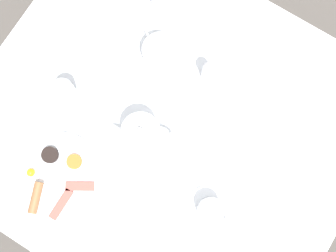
{
  "coord_description": "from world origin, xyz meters",
  "views": [
    {
      "loc": [
        0.17,
        0.11,
        1.95
      ],
      "look_at": [
        0.0,
        0.0,
        0.73
      ],
      "focal_mm": 42.0,
      "sensor_mm": 36.0,
      "label": 1
    }
  ],
  "objects_px": {
    "knife_by_plate": "(271,234)",
    "teacup_with_saucer_left": "(210,210)",
    "teapot_far": "(161,55)",
    "pepper_grinder": "(208,71)",
    "fork_by_plate": "(45,63)",
    "water_glass_short": "(65,92)",
    "teapot_near": "(142,133)",
    "breakfast_plate": "(55,180)",
    "napkin_folded": "(264,78)"
  },
  "relations": [
    {
      "from": "teapot_far",
      "to": "napkin_folded",
      "type": "relative_size",
      "value": 1.09
    },
    {
      "from": "teapot_near",
      "to": "teapot_far",
      "type": "distance_m",
      "value": 0.26
    },
    {
      "from": "teapot_far",
      "to": "napkin_folded",
      "type": "height_order",
      "value": "teapot_far"
    },
    {
      "from": "breakfast_plate",
      "to": "fork_by_plate",
      "type": "relative_size",
      "value": 2.0
    },
    {
      "from": "teapot_near",
      "to": "water_glass_short",
      "type": "xyz_separation_m",
      "value": [
        0.02,
        -0.27,
        -0.0
      ]
    },
    {
      "from": "teapot_far",
      "to": "breakfast_plate",
      "type": "bearing_deg",
      "value": 105.66
    },
    {
      "from": "breakfast_plate",
      "to": "water_glass_short",
      "type": "relative_size",
      "value": 3.27
    },
    {
      "from": "teapot_far",
      "to": "knife_by_plate",
      "type": "height_order",
      "value": "teapot_far"
    },
    {
      "from": "teapot_near",
      "to": "fork_by_plate",
      "type": "distance_m",
      "value": 0.41
    },
    {
      "from": "teapot_far",
      "to": "pepper_grinder",
      "type": "xyz_separation_m",
      "value": [
        -0.03,
        0.15,
        0.01
      ]
    },
    {
      "from": "pepper_grinder",
      "to": "fork_by_plate",
      "type": "xyz_separation_m",
      "value": [
        0.24,
        -0.48,
        -0.06
      ]
    },
    {
      "from": "teapot_near",
      "to": "knife_by_plate",
      "type": "relative_size",
      "value": 1.05
    },
    {
      "from": "water_glass_short",
      "to": "pepper_grinder",
      "type": "height_order",
      "value": "pepper_grinder"
    },
    {
      "from": "breakfast_plate",
      "to": "water_glass_short",
      "type": "distance_m",
      "value": 0.27
    },
    {
      "from": "teapot_near",
      "to": "pepper_grinder",
      "type": "distance_m",
      "value": 0.28
    },
    {
      "from": "breakfast_plate",
      "to": "napkin_folded",
      "type": "height_order",
      "value": "breakfast_plate"
    },
    {
      "from": "breakfast_plate",
      "to": "teacup_with_saucer_left",
      "type": "bearing_deg",
      "value": 110.82
    },
    {
      "from": "teapot_near",
      "to": "breakfast_plate",
      "type": "bearing_deg",
      "value": 32.29
    },
    {
      "from": "teacup_with_saucer_left",
      "to": "breakfast_plate",
      "type": "bearing_deg",
      "value": -69.18
    },
    {
      "from": "pepper_grinder",
      "to": "fork_by_plate",
      "type": "distance_m",
      "value": 0.54
    },
    {
      "from": "teapot_near",
      "to": "pepper_grinder",
      "type": "bearing_deg",
      "value": -131.66
    },
    {
      "from": "breakfast_plate",
      "to": "teapot_far",
      "type": "height_order",
      "value": "teapot_far"
    },
    {
      "from": "pepper_grinder",
      "to": "knife_by_plate",
      "type": "xyz_separation_m",
      "value": [
        0.33,
        0.42,
        -0.06
      ]
    },
    {
      "from": "teapot_near",
      "to": "napkin_folded",
      "type": "xyz_separation_m",
      "value": [
        -0.37,
        0.23,
        -0.05
      ]
    },
    {
      "from": "teapot_far",
      "to": "knife_by_plate",
      "type": "bearing_deg",
      "value": 177.09
    },
    {
      "from": "napkin_folded",
      "to": "teacup_with_saucer_left",
      "type": "bearing_deg",
      "value": 8.15
    },
    {
      "from": "pepper_grinder",
      "to": "knife_by_plate",
      "type": "relative_size",
      "value": 0.62
    },
    {
      "from": "teacup_with_saucer_left",
      "to": "water_glass_short",
      "type": "xyz_separation_m",
      "value": [
        -0.07,
        -0.57,
        0.02
      ]
    },
    {
      "from": "teacup_with_saucer_left",
      "to": "knife_by_plate",
      "type": "xyz_separation_m",
      "value": [
        -0.04,
        0.2,
        -0.03
      ]
    },
    {
      "from": "teacup_with_saucer_left",
      "to": "water_glass_short",
      "type": "height_order",
      "value": "water_glass_short"
    },
    {
      "from": "teapot_near",
      "to": "knife_by_plate",
      "type": "bearing_deg",
      "value": 147.32
    },
    {
      "from": "teacup_with_saucer_left",
      "to": "fork_by_plate",
      "type": "distance_m",
      "value": 0.71
    },
    {
      "from": "water_glass_short",
      "to": "teapot_near",
      "type": "bearing_deg",
      "value": 93.33
    },
    {
      "from": "teapot_far",
      "to": "fork_by_plate",
      "type": "xyz_separation_m",
      "value": [
        0.21,
        -0.32,
        -0.05
      ]
    },
    {
      "from": "teapot_far",
      "to": "pepper_grinder",
      "type": "bearing_deg",
      "value": -144.61
    },
    {
      "from": "breakfast_plate",
      "to": "teapot_near",
      "type": "height_order",
      "value": "teapot_near"
    },
    {
      "from": "knife_by_plate",
      "to": "teacup_with_saucer_left",
      "type": "bearing_deg",
      "value": -79.48
    },
    {
      "from": "napkin_folded",
      "to": "knife_by_plate",
      "type": "distance_m",
      "value": 0.5
    },
    {
      "from": "teapot_far",
      "to": "pepper_grinder",
      "type": "relative_size",
      "value": 1.71
    },
    {
      "from": "fork_by_plate",
      "to": "breakfast_plate",
      "type": "bearing_deg",
      "value": 39.78
    },
    {
      "from": "teapot_far",
      "to": "napkin_folded",
      "type": "bearing_deg",
      "value": -134.55
    },
    {
      "from": "water_glass_short",
      "to": "pepper_grinder",
      "type": "xyz_separation_m",
      "value": [
        -0.29,
        0.35,
        0.01
      ]
    },
    {
      "from": "teapot_near",
      "to": "water_glass_short",
      "type": "bearing_deg",
      "value": -23.45
    },
    {
      "from": "teapot_near",
      "to": "teacup_with_saucer_left",
      "type": "relative_size",
      "value": 1.24
    },
    {
      "from": "breakfast_plate",
      "to": "water_glass_short",
      "type": "xyz_separation_m",
      "value": [
        -0.25,
        -0.12,
        0.04
      ]
    },
    {
      "from": "water_glass_short",
      "to": "fork_by_plate",
      "type": "relative_size",
      "value": 0.61
    },
    {
      "from": "teacup_with_saucer_left",
      "to": "water_glass_short",
      "type": "distance_m",
      "value": 0.58
    },
    {
      "from": "fork_by_plate",
      "to": "teapot_far",
      "type": "bearing_deg",
      "value": 123.45
    },
    {
      "from": "breakfast_plate",
      "to": "pepper_grinder",
      "type": "distance_m",
      "value": 0.59
    },
    {
      "from": "breakfast_plate",
      "to": "fork_by_plate",
      "type": "bearing_deg",
      "value": -140.22
    }
  ]
}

